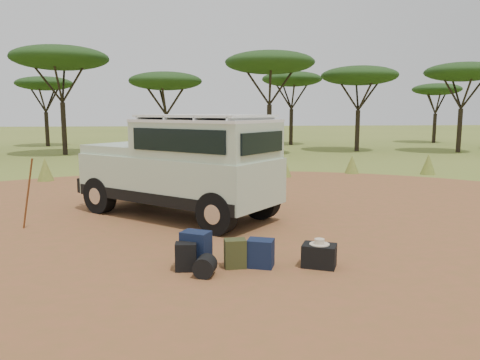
{
  "coord_description": "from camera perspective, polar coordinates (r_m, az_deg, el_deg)",
  "views": [
    {
      "loc": [
        -0.67,
        -9.51,
        2.59
      ],
      "look_at": [
        0.47,
        1.09,
        1.0
      ],
      "focal_mm": 35.0,
      "sensor_mm": 36.0,
      "label": 1
    }
  ],
  "objects": [
    {
      "name": "ground",
      "position": [
        9.88,
        -2.07,
        -6.72
      ],
      "size": [
        140.0,
        140.0,
        0.0
      ],
      "primitive_type": "plane",
      "color": "olive",
      "rests_on": "ground"
    },
    {
      "name": "grass_fringe",
      "position": [
        18.33,
        -3.65,
        1.61
      ],
      "size": [
        36.6,
        1.6,
        0.9
      ],
      "color": "olive",
      "rests_on": "ground"
    },
    {
      "name": "safari_vehicle",
      "position": [
        11.41,
        -6.98,
        1.44
      ],
      "size": [
        5.16,
        4.82,
        2.49
      ],
      "rotation": [
        0.0,
        0.0,
        -0.71
      ],
      "color": "#B0C4A8",
      "rests_on": "ground"
    },
    {
      "name": "backpack_olive",
      "position": [
        7.83,
        -0.6,
        -8.96
      ],
      "size": [
        0.36,
        0.27,
        0.49
      ],
      "primitive_type": "cube",
      "rotation": [
        0.0,
        0.0,
        0.05
      ],
      "color": "#383C1C",
      "rests_on": "ground"
    },
    {
      "name": "duffel_navy",
      "position": [
        7.87,
        2.52,
        -8.93
      ],
      "size": [
        0.5,
        0.44,
        0.48
      ],
      "primitive_type": "cube",
      "rotation": [
        0.0,
        0.0,
        -0.35
      ],
      "color": "#121B3B",
      "rests_on": "ground"
    },
    {
      "name": "backpack_black",
      "position": [
        7.75,
        -6.6,
        -9.28
      ],
      "size": [
        0.35,
        0.27,
        0.47
      ],
      "primitive_type": "cube",
      "rotation": [
        0.0,
        0.0,
        -0.04
      ],
      "color": "black",
      "rests_on": "ground"
    },
    {
      "name": "walking_staff",
      "position": [
        11.16,
        -24.45,
        -1.56
      ],
      "size": [
        0.4,
        0.27,
        1.58
      ],
      "primitive_type": "cylinder",
      "rotation": [
        0.25,
        0.0,
        1.02
      ],
      "color": "brown",
      "rests_on": "ground"
    },
    {
      "name": "acacia_treeline",
      "position": [
        29.44,
        -3.44,
        12.91
      ],
      "size": [
        46.7,
        13.2,
        6.26
      ],
      "color": "black",
      "rests_on": "ground"
    },
    {
      "name": "backpack_navy",
      "position": [
        7.92,
        -5.39,
        -8.37
      ],
      "size": [
        0.56,
        0.51,
        0.6
      ],
      "primitive_type": "cube",
      "rotation": [
        0.0,
        0.0,
        -0.5
      ],
      "color": "#121B3B",
      "rests_on": "ground"
    },
    {
      "name": "safari_hat",
      "position": [
        7.92,
        9.66,
        -7.51
      ],
      "size": [
        0.33,
        0.33,
        0.1
      ],
      "color": "beige",
      "rests_on": "hard_case"
    },
    {
      "name": "stuff_sack",
      "position": [
        7.48,
        -4.29,
        -10.45
      ],
      "size": [
        0.41,
        0.41,
        0.33
      ],
      "primitive_type": "cylinder",
      "rotation": [
        1.57,
        0.0,
        -0.27
      ],
      "color": "black",
      "rests_on": "ground"
    },
    {
      "name": "hard_case",
      "position": [
        7.99,
        9.62,
        -9.09
      ],
      "size": [
        0.66,
        0.58,
        0.39
      ],
      "primitive_type": "cube",
      "rotation": [
        0.0,
        0.0,
        -0.42
      ],
      "color": "black",
      "rests_on": "ground"
    },
    {
      "name": "dirt_clearing",
      "position": [
        9.88,
        -2.07,
        -6.7
      ],
      "size": [
        23.0,
        23.0,
        0.01
      ],
      "primitive_type": "cylinder",
      "color": "brown",
      "rests_on": "ground"
    }
  ]
}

